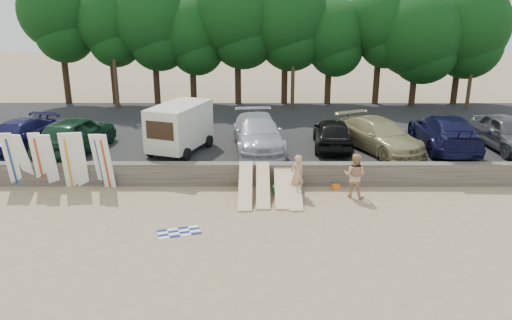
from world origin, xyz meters
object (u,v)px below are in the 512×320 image
object	(u,v)px
cooler	(277,189)
car_3	(333,133)
car_1	(75,134)
car_2	(258,133)
car_0	(16,136)
car_4	(380,135)
car_5	(444,132)
car_6	(508,133)
beachgoer_b	(355,175)
beachgoer_a	(297,175)
box_trailer	(180,126)

from	to	relation	value
cooler	car_3	bearing A→B (deg)	48.02
car_1	car_2	xyz separation A→B (m)	(8.89, 0.59, -0.09)
car_0	car_4	xyz separation A→B (m)	(17.96, -0.03, 0.06)
cooler	car_5	bearing A→B (deg)	18.64
car_0	car_1	distance (m)	3.10
car_6	beachgoer_b	xyz separation A→B (m)	(-8.40, -4.61, -0.60)
cooler	beachgoer_b	bearing A→B (deg)	-15.50
car_1	car_5	distance (m)	18.19
car_5	beachgoer_a	bearing A→B (deg)	32.99
box_trailer	cooler	xyz separation A→B (m)	(4.59, -3.71, -1.86)
car_6	beachgoer_a	distance (m)	11.67
beachgoer_a	cooler	world-z (taller)	beachgoer_a
cooler	car_1	bearing A→B (deg)	150.97
car_4	beachgoer_a	bearing A→B (deg)	-160.57
car_4	beachgoer_b	xyz separation A→B (m)	(-2.00, -4.35, -0.53)
car_0	beachgoer_b	bearing A→B (deg)	-0.54
car_3	car_4	distance (m)	2.29
box_trailer	car_5	world-z (taller)	box_trailer
cooler	box_trailer	bearing A→B (deg)	132.80
car_6	car_0	bearing A→B (deg)	177.12
car_1	beachgoer_a	distance (m)	11.26
beachgoer_b	car_2	bearing A→B (deg)	-23.43
car_0	car_6	world-z (taller)	car_6
car_1	car_5	world-z (taller)	car_1
car_5	cooler	size ratio (longest dim) A/B	15.62
car_1	beachgoer_b	size ratio (longest dim) A/B	2.80
beachgoer_b	car_0	bearing A→B (deg)	10.72
car_2	car_5	size ratio (longest dim) A/B	0.94
car_3	beachgoer_a	distance (m)	5.16
car_0	car_4	world-z (taller)	car_4
beachgoer_b	cooler	size ratio (longest dim) A/B	4.96
box_trailer	car_0	bearing A→B (deg)	-161.89
car_3	car_2	bearing A→B (deg)	6.47
car_2	car_6	world-z (taller)	car_6
car_1	car_5	bearing A→B (deg)	-167.47
car_1	car_3	size ratio (longest dim) A/B	1.17
car_3	beachgoer_a	bearing A→B (deg)	70.06
box_trailer	car_2	world-z (taller)	box_trailer
box_trailer	car_3	xyz separation A→B (m)	(7.53, 0.69, -0.55)
box_trailer	car_5	xyz separation A→B (m)	(13.08, 0.59, -0.46)
car_0	car_4	size ratio (longest dim) A/B	0.93
car_0	car_2	bearing A→B (deg)	16.20
car_0	car_2	size ratio (longest dim) A/B	0.88
beachgoer_a	cooler	bearing A→B (deg)	-47.18
car_6	box_trailer	bearing A→B (deg)	178.34
car_1	cooler	bearing A→B (deg)	169.78
car_2	car_3	size ratio (longest dim) A/B	1.24
car_6	cooler	world-z (taller)	car_6
box_trailer	car_6	bearing A→B (deg)	21.73
car_3	car_5	xyz separation A→B (m)	(5.55, -0.10, 0.09)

